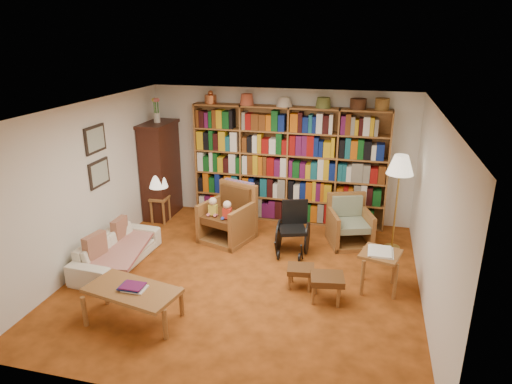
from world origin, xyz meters
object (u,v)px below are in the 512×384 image
(sofa, at_px, (117,251))
(footstool_b, at_px, (327,280))
(floor_lamp, at_px, (400,169))
(armchair_sage, at_px, (350,225))
(coffee_table, at_px, (132,292))
(wheelchair, at_px, (293,229))
(footstool_a, at_px, (301,271))
(side_table_lamp, at_px, (160,205))
(armchair_leather, at_px, (229,216))
(side_table_papers, at_px, (380,259))

(sofa, bearing_deg, footstool_b, -91.22)
(floor_lamp, xyz_separation_m, footstool_b, (-0.91, -1.87, -1.10))
(armchair_sage, bearing_deg, coffee_table, -129.97)
(sofa, xyz_separation_m, floor_lamp, (4.20, 1.65, 1.16))
(wheelchair, distance_m, floor_lamp, 1.97)
(armchair_sage, height_order, footstool_b, armchair_sage)
(wheelchair, bearing_deg, armchair_sage, 33.28)
(footstool_a, distance_m, coffee_table, 2.32)
(sofa, relative_size, coffee_table, 1.32)
(side_table_lamp, xyz_separation_m, coffee_table, (1.08, -3.04, 0.06))
(armchair_leather, xyz_separation_m, footstool_b, (1.89, -1.62, -0.09))
(armchair_sage, distance_m, floor_lamp, 1.30)
(sofa, height_order, footstool_b, sofa)
(footstool_a, height_order, coffee_table, coffee_table)
(armchair_leather, height_order, armchair_sage, armchair_leather)
(side_table_lamp, bearing_deg, armchair_sage, -0.80)
(side_table_lamp, relative_size, floor_lamp, 0.30)
(sofa, height_order, coffee_table, coffee_table)
(wheelchair, distance_m, side_table_papers, 1.63)
(sofa, bearing_deg, armchair_leather, -42.44)
(wheelchair, distance_m, footstool_a, 1.14)
(armchair_leather, distance_m, side_table_papers, 2.81)
(floor_lamp, bearing_deg, armchair_leather, -174.87)
(floor_lamp, bearing_deg, footstool_a, -129.16)
(sofa, distance_m, armchair_leather, 1.98)
(sofa, height_order, floor_lamp, floor_lamp)
(armchair_leather, xyz_separation_m, armchair_sage, (2.09, 0.32, -0.08))
(armchair_leather, bearing_deg, side_table_lamp, 165.94)
(side_table_lamp, xyz_separation_m, armchair_sage, (3.59, -0.05, -0.02))
(side_table_papers, distance_m, coffee_table, 3.36)
(coffee_table, bearing_deg, sofa, 127.48)
(coffee_table, bearing_deg, footstool_b, 24.51)
(wheelchair, xyz_separation_m, floor_lamp, (1.61, 0.52, 1.01))
(side_table_lamp, relative_size, footstool_a, 1.18)
(armchair_leather, distance_m, footstool_a, 2.02)
(wheelchair, bearing_deg, footstool_b, -62.60)
(armchair_sage, height_order, footstool_a, armchair_sage)
(side_table_lamp, bearing_deg, coffee_table, -70.52)
(side_table_papers, relative_size, footstool_b, 1.26)
(footstool_b, bearing_deg, sofa, 176.16)
(sofa, height_order, armchair_sage, armchair_sage)
(footstool_a, bearing_deg, floor_lamp, 50.84)
(floor_lamp, relative_size, side_table_papers, 2.61)
(side_table_lamp, height_order, side_table_papers, side_table_papers)
(side_table_lamp, distance_m, footstool_a, 3.46)
(footstool_a, distance_m, footstool_b, 0.48)
(side_table_papers, relative_size, coffee_table, 0.49)
(side_table_lamp, xyz_separation_m, floor_lamp, (4.30, -0.12, 1.06))
(sofa, height_order, footstool_a, sofa)
(sofa, distance_m, footstool_a, 2.89)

